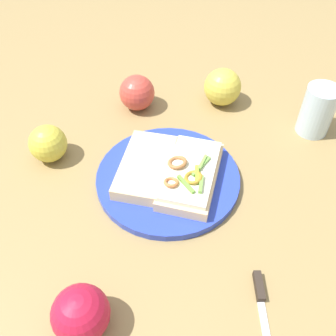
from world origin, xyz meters
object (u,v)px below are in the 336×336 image
apple_0 (222,87)px  drinking_glass (317,111)px  apple_3 (81,314)px  knife (261,297)px  apple_2 (48,144)px  apple_1 (137,93)px  plate (168,178)px  bread_slice_side (146,167)px  sandwich (191,174)px

apple_0 → drinking_glass: (0.14, -0.16, 0.01)m
apple_3 → drinking_glass: 0.59m
knife → apple_2: bearing=-128.7°
apple_0 → apple_1: 0.19m
apple_1 → apple_3: bearing=-116.3°
apple_1 → apple_3: same height
apple_2 → plate: bearing=-36.0°
knife → plate: bearing=-149.6°
bread_slice_side → knife: bearing=48.5°
apple_0 → knife: size_ratio=0.78×
plate → sandwich: (0.03, -0.03, 0.02)m
plate → bread_slice_side: 0.05m
plate → apple_3: bearing=-134.1°
bread_slice_side → apple_2: size_ratio=2.20×
apple_0 → sandwich: bearing=-128.6°
apple_0 → apple_2: apple_0 is taller
sandwich → apple_3: apple_3 is taller
sandwich → apple_1: 0.26m
apple_1 → apple_3: (-0.22, -0.45, 0.00)m
sandwich → drinking_glass: size_ratio=1.84×
plate → sandwich: size_ratio=1.37×
apple_2 → drinking_glass: drinking_glass is taller
apple_1 → knife: size_ratio=0.74×
bread_slice_side → apple_3: apple_3 is taller
sandwich → bread_slice_side: sandwich is taller
bread_slice_side → sandwich: bearing=87.0°
sandwich → plate: bearing=-91.2°
bread_slice_side → apple_0: bearing=156.9°
drinking_glass → apple_2: bearing=167.7°
plate → knife: plate is taller
plate → apple_0: 0.27m
apple_2 → knife: bearing=-59.4°
plate → knife: bearing=-80.3°
apple_2 → knife: 0.47m
apple_0 → apple_1: (-0.19, 0.05, -0.00)m
apple_1 → apple_2: apple_1 is taller
bread_slice_side → plate: bearing=87.6°
apple_0 → knife: bearing=-109.1°
apple_1 → knife: bearing=-86.6°
sandwich → apple_0: apple_0 is taller
drinking_glass → apple_0: bearing=131.0°
plate → apple_2: (-0.20, 0.14, 0.03)m
apple_0 → bread_slice_side: bearing=-146.1°
bread_slice_side → apple_0: (0.24, 0.16, 0.01)m
apple_3 → drinking_glass: bearing=23.6°
apple_3 → bread_slice_side: bearing=54.3°
sandwich → drinking_glass: drinking_glass is taller
apple_3 → knife: bearing=-11.9°
plate → knife: size_ratio=2.52×
plate → sandwich: bearing=-36.6°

